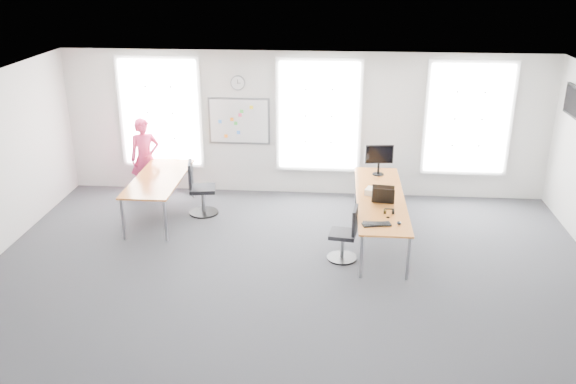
# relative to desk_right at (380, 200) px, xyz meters

# --- Properties ---
(floor) EXTENTS (10.00, 10.00, 0.00)m
(floor) POSITION_rel_desk_right_xyz_m (-1.48, -1.91, -0.72)
(floor) COLOR #26262A
(floor) RESTS_ON ground
(ceiling) EXTENTS (10.00, 10.00, 0.00)m
(ceiling) POSITION_rel_desk_right_xyz_m (-1.48, -1.91, 2.28)
(ceiling) COLOR silver
(ceiling) RESTS_ON ground
(wall_back) EXTENTS (10.00, 0.00, 10.00)m
(wall_back) POSITION_rel_desk_right_xyz_m (-1.48, 2.09, 0.78)
(wall_back) COLOR silver
(wall_back) RESTS_ON ground
(wall_front) EXTENTS (10.00, 0.00, 10.00)m
(wall_front) POSITION_rel_desk_right_xyz_m (-1.48, -5.91, 0.78)
(wall_front) COLOR silver
(wall_front) RESTS_ON ground
(window_left) EXTENTS (1.60, 0.06, 2.20)m
(window_left) POSITION_rel_desk_right_xyz_m (-4.48, 2.06, 0.98)
(window_left) COLOR silver
(window_left) RESTS_ON wall_back
(window_mid) EXTENTS (1.60, 0.06, 2.20)m
(window_mid) POSITION_rel_desk_right_xyz_m (-1.18, 2.06, 0.98)
(window_mid) COLOR silver
(window_mid) RESTS_ON wall_back
(window_right) EXTENTS (1.60, 0.06, 2.20)m
(window_right) POSITION_rel_desk_right_xyz_m (1.82, 2.06, 0.98)
(window_right) COLOR silver
(window_right) RESTS_ON wall_back
(desk_right) EXTENTS (0.85, 3.18, 0.77)m
(desk_right) POSITION_rel_desk_right_xyz_m (0.00, 0.00, 0.00)
(desk_right) COLOR #BC6928
(desk_right) RESTS_ON ground
(desk_left) EXTENTS (0.89, 2.23, 0.82)m
(desk_left) POSITION_rel_desk_right_xyz_m (-4.17, 0.57, 0.02)
(desk_left) COLOR #BC6928
(desk_left) RESTS_ON ground
(chair_right) EXTENTS (0.50, 0.50, 0.95)m
(chair_right) POSITION_rel_desk_right_xyz_m (-0.60, -0.92, -0.31)
(chair_right) COLOR black
(chair_right) RESTS_ON ground
(chair_left) EXTENTS (0.57, 0.57, 1.07)m
(chair_left) POSITION_rel_desk_right_xyz_m (-3.44, 0.78, -0.25)
(chair_left) COLOR black
(chair_left) RESTS_ON ground
(person) EXTENTS (0.72, 0.62, 1.68)m
(person) POSITION_rel_desk_right_xyz_m (-4.75, 1.62, 0.11)
(person) COLOR #DA3062
(person) RESTS_ON ground
(whiteboard) EXTENTS (1.20, 0.03, 0.90)m
(whiteboard) POSITION_rel_desk_right_xyz_m (-2.83, 2.06, 0.83)
(whiteboard) COLOR white
(whiteboard) RESTS_ON wall_back
(wall_clock) EXTENTS (0.30, 0.04, 0.30)m
(wall_clock) POSITION_rel_desk_right_xyz_m (-2.83, 2.06, 1.63)
(wall_clock) COLOR gray
(wall_clock) RESTS_ON wall_back
(tv) EXTENTS (0.06, 0.90, 0.55)m
(tv) POSITION_rel_desk_right_xyz_m (3.47, 1.09, 1.58)
(tv) COLOR black
(tv) RESTS_ON wall_right
(keyboard) EXTENTS (0.48, 0.25, 0.02)m
(keyboard) POSITION_rel_desk_right_xyz_m (-0.13, -1.20, 0.06)
(keyboard) COLOR black
(keyboard) RESTS_ON desk_right
(mouse) EXTENTS (0.08, 0.12, 0.04)m
(mouse) POSITION_rel_desk_right_xyz_m (0.23, -1.14, 0.07)
(mouse) COLOR black
(mouse) RESTS_ON desk_right
(lens_cap) EXTENTS (0.07, 0.07, 0.01)m
(lens_cap) POSITION_rel_desk_right_xyz_m (0.07, -0.89, 0.05)
(lens_cap) COLOR black
(lens_cap) RESTS_ON desk_right
(headphones) EXTENTS (0.17, 0.09, 0.10)m
(headphones) POSITION_rel_desk_right_xyz_m (0.09, -0.74, 0.10)
(headphones) COLOR black
(headphones) RESTS_ON desk_right
(laptop_sleeve) EXTENTS (0.39, 0.25, 0.31)m
(laptop_sleeve) POSITION_rel_desk_right_xyz_m (0.02, -0.28, 0.20)
(laptop_sleeve) COLOR black
(laptop_sleeve) RESTS_ON desk_right
(paper_stack) EXTENTS (0.38, 0.33, 0.11)m
(paper_stack) POSITION_rel_desk_right_xyz_m (-0.09, 0.11, 0.11)
(paper_stack) COLOR beige
(paper_stack) RESTS_ON desk_right
(monitor) EXTENTS (0.54, 0.22, 0.60)m
(monitor) POSITION_rel_desk_right_xyz_m (0.03, 1.16, 0.41)
(monitor) COLOR black
(monitor) RESTS_ON desk_right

